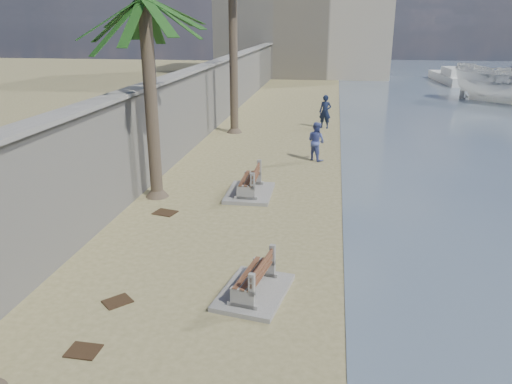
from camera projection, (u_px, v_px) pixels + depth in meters
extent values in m
cube|color=gray|center=(206.00, 100.00, 26.75)|extent=(0.45, 70.00, 3.50)
cube|color=gray|center=(205.00, 65.00, 26.16)|extent=(0.80, 70.00, 0.12)
cube|color=#B7AA93|center=(305.00, 9.00, 54.47)|extent=(18.00, 12.00, 14.00)
cube|color=gray|center=(254.00, 292.00, 11.13)|extent=(1.69, 2.21, 0.11)
cube|color=gray|center=(250.00, 193.00, 17.51)|extent=(1.57, 2.29, 0.12)
cylinder|color=brown|center=(151.00, 104.00, 16.29)|extent=(0.42, 0.42, 6.40)
cylinder|color=brown|center=(233.00, 47.00, 25.75)|extent=(0.44, 0.44, 8.99)
cylinder|color=#2D2D33|center=(150.00, 11.00, 17.84)|extent=(0.12, 0.12, 5.00)
imported|color=#141D39|center=(325.00, 109.00, 27.97)|extent=(0.87, 0.69, 2.13)
imported|color=#4D5AA1|center=(316.00, 139.00, 21.54)|extent=(1.14, 1.11, 1.87)
cube|color=silver|center=(510.00, 77.00, 50.99)|extent=(6.57, 6.22, 0.70)
cube|color=#382616|center=(83.00, 351.00, 9.22)|extent=(0.60, 0.48, 0.03)
cube|color=#382616|center=(165.00, 213.00, 15.84)|extent=(0.79, 0.68, 0.03)
cube|color=#382616|center=(117.00, 301.00, 10.84)|extent=(0.72, 0.72, 0.03)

